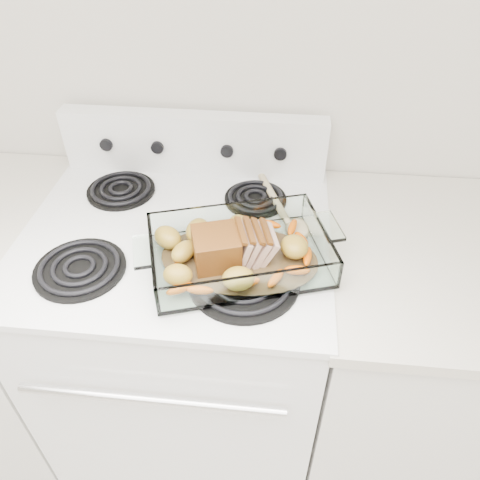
# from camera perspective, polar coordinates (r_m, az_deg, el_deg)

# --- Properties ---
(electric_range) EXTENTS (0.78, 0.70, 1.12)m
(electric_range) POSITION_cam_1_polar(r_m,az_deg,el_deg) (1.52, -6.29, -12.25)
(electric_range) COLOR white
(electric_range) RESTS_ON ground
(counter_right) EXTENTS (0.58, 0.68, 0.93)m
(counter_right) POSITION_cam_1_polar(r_m,az_deg,el_deg) (1.57, 19.12, -14.05)
(counter_right) COLOR silver
(counter_right) RESTS_ON ground
(baking_dish) EXTENTS (0.40, 0.26, 0.08)m
(baking_dish) POSITION_cam_1_polar(r_m,az_deg,el_deg) (1.08, -0.11, -1.82)
(baking_dish) COLOR white
(baking_dish) RESTS_ON electric_range
(pork_roast) EXTENTS (0.19, 0.10, 0.08)m
(pork_roast) POSITION_cam_1_polar(r_m,az_deg,el_deg) (1.06, -1.55, -0.63)
(pork_roast) COLOR brown
(pork_roast) RESTS_ON baking_dish
(roast_vegetables) EXTENTS (0.38, 0.21, 0.05)m
(roast_vegetables) POSITION_cam_1_polar(r_m,az_deg,el_deg) (1.10, -0.12, -0.09)
(roast_vegetables) COLOR #D35800
(roast_vegetables) RESTS_ON baking_dish
(wooden_spoon) EXTENTS (0.16, 0.29, 0.02)m
(wooden_spoon) POSITION_cam_1_polar(r_m,az_deg,el_deg) (1.23, 5.78, 3.03)
(wooden_spoon) COLOR #C6B38E
(wooden_spoon) RESTS_ON electric_range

